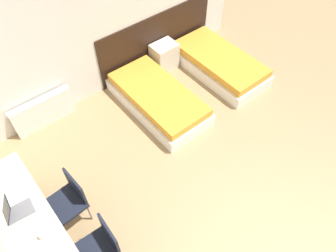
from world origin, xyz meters
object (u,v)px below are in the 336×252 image
(laptop, at_px, (15,211))
(bed_near_window, at_px, (158,99))
(chair_near_laptop, at_px, (68,200))
(chair_near_notebook, at_px, (100,247))
(nightstand, at_px, (164,56))
(bed_near_door, at_px, (219,64))

(laptop, bearing_deg, bed_near_window, 22.33)
(chair_near_laptop, xyz_separation_m, chair_near_notebook, (0.00, -0.77, 0.00))
(chair_near_laptop, bearing_deg, chair_near_notebook, -93.96)
(bed_near_window, relative_size, chair_near_notebook, 2.28)
(chair_near_laptop, height_order, chair_near_notebook, same)
(nightstand, relative_size, chair_near_notebook, 0.64)
(chair_near_laptop, bearing_deg, nightstand, 25.86)
(chair_near_notebook, bearing_deg, bed_near_window, 40.46)
(chair_near_laptop, bearing_deg, bed_near_door, 9.91)
(nightstand, bearing_deg, laptop, -154.91)
(bed_near_door, height_order, chair_near_laptop, chair_near_laptop)
(bed_near_door, distance_m, laptop, 4.35)
(nightstand, relative_size, chair_near_laptop, 0.64)
(bed_near_window, xyz_separation_m, chair_near_notebook, (-2.16, -1.68, 0.29))
(laptop, bearing_deg, bed_near_door, 16.28)
(bed_near_window, bearing_deg, laptop, -162.44)
(bed_near_door, height_order, laptop, laptop)
(bed_near_door, bearing_deg, laptop, -168.49)
(nightstand, height_order, chair_near_notebook, chair_near_notebook)
(bed_near_window, bearing_deg, chair_near_laptop, -157.26)
(bed_near_window, distance_m, laptop, 2.92)
(nightstand, distance_m, chair_near_laptop, 3.36)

